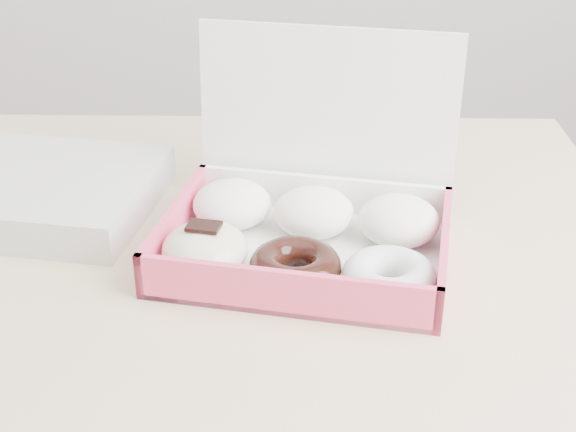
{
  "coord_description": "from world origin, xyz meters",
  "views": [
    {
      "loc": [
        0.24,
        -0.69,
        1.17
      ],
      "look_at": [
        0.22,
        0.02,
        0.79
      ],
      "focal_mm": 50.0,
      "sensor_mm": 36.0,
      "label": 1
    }
  ],
  "objects": [
    {
      "name": "newspapers",
      "position": [
        -0.07,
        0.11,
        0.77
      ],
      "size": [
        0.3,
        0.25,
        0.04
      ],
      "primitive_type": "cube",
      "rotation": [
        0.0,
        0.0,
        -0.16
      ],
      "color": "silver",
      "rests_on": "table"
    },
    {
      "name": "donut_box",
      "position": [
        0.24,
        0.02,
        0.78
      ],
      "size": [
        0.32,
        0.28,
        0.21
      ],
      "rotation": [
        0.0,
        0.0,
        -0.19
      ],
      "color": "white",
      "rests_on": "table"
    },
    {
      "name": "table",
      "position": [
        0.0,
        0.0,
        0.67
      ],
      "size": [
        1.2,
        0.8,
        0.75
      ],
      "color": "#CAB285",
      "rests_on": "ground"
    }
  ]
}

